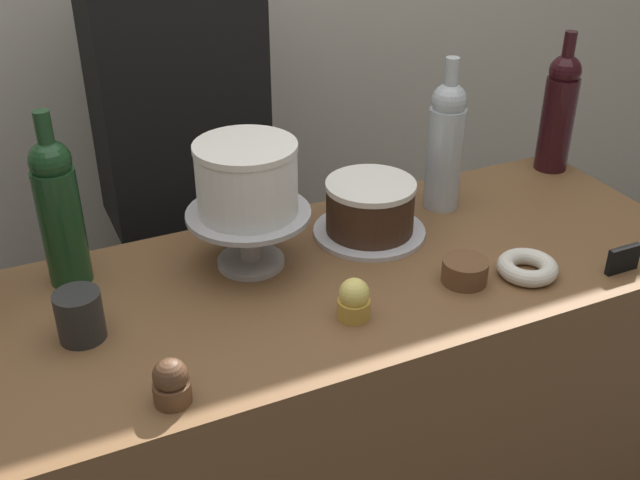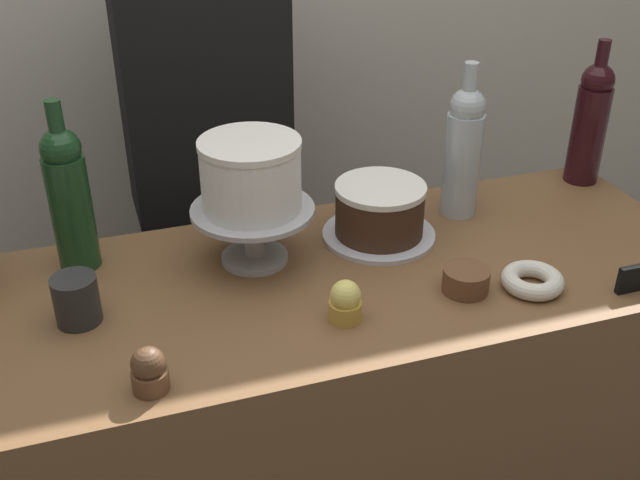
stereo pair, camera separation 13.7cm
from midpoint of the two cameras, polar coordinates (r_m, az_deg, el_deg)
display_counter at (r=1.71m, az=-2.38°, el=-16.25°), size 1.52×0.55×0.94m
cake_stand_pedestal at (r=1.42m, az=-8.03°, el=0.79°), size 0.23×0.23×0.11m
white_layer_cake at (r=1.38m, az=-8.33°, el=4.49°), size 0.19×0.19×0.13m
silver_serving_platter at (r=1.55m, az=1.16°, el=0.57°), size 0.23×0.23×0.01m
chocolate_round_cake at (r=1.52m, az=1.18°, el=2.45°), size 0.18×0.18×0.10m
wine_bottle_dark_red at (r=1.84m, az=15.30°, el=9.23°), size 0.08×0.08×0.33m
wine_bottle_clear at (r=1.61m, az=6.91°, el=7.08°), size 0.08×0.08×0.33m
wine_bottle_green at (r=1.43m, az=-21.45°, el=2.03°), size 0.08×0.08×0.33m
cupcake_chocolate at (r=1.16m, az=-14.42°, el=-10.34°), size 0.06×0.06×0.07m
cupcake_lemon at (r=1.29m, az=-0.55°, el=-4.58°), size 0.06×0.06×0.07m
donut_sugar at (r=1.44m, az=12.57°, el=-2.08°), size 0.11×0.11×0.03m
cookie_stack at (r=1.40m, az=7.99°, el=-2.38°), size 0.08×0.08×0.04m
price_sign_chalkboard at (r=1.50m, az=19.22°, el=-1.44°), size 0.07×0.01×0.05m
coffee_cup_ceramic at (r=1.32m, az=-20.34°, el=-5.30°), size 0.08×0.08×0.09m
barista_figure at (r=1.88m, az=-11.79°, el=1.82°), size 0.36×0.22×1.60m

